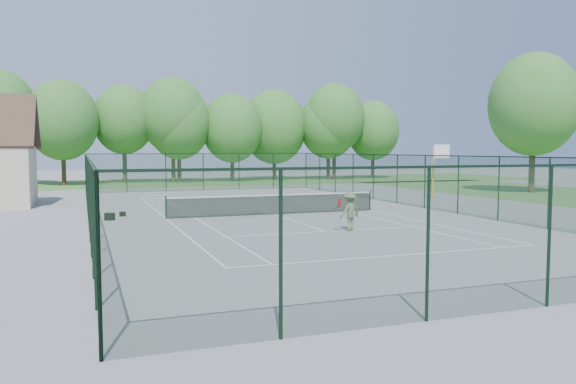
# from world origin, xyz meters

# --- Properties ---
(ground) EXTENTS (140.00, 140.00, 0.00)m
(ground) POSITION_xyz_m (0.00, 0.00, 0.00)
(ground) COLOR gray
(ground) RESTS_ON ground
(grass_far) EXTENTS (80.00, 16.00, 0.01)m
(grass_far) POSITION_xyz_m (0.00, 30.00, 0.01)
(grass_far) COLOR #51843A
(grass_far) RESTS_ON ground
(grass_side) EXTENTS (14.00, 40.00, 0.01)m
(grass_side) POSITION_xyz_m (24.00, 4.00, 0.01)
(grass_side) COLOR #51843A
(grass_side) RESTS_ON ground
(court_lines) EXTENTS (11.05, 23.85, 0.01)m
(court_lines) POSITION_xyz_m (0.00, 0.00, 0.00)
(court_lines) COLOR white
(court_lines) RESTS_ON ground
(tennis_net) EXTENTS (11.08, 0.08, 1.10)m
(tennis_net) POSITION_xyz_m (0.00, 0.00, 0.58)
(tennis_net) COLOR black
(tennis_net) RESTS_ON ground
(fence_enclosure) EXTENTS (18.05, 36.05, 3.02)m
(fence_enclosure) POSITION_xyz_m (0.00, 0.00, 1.56)
(fence_enclosure) COLOR #1B3D21
(fence_enclosure) RESTS_ON ground
(tree_line_far) EXTENTS (39.40, 6.40, 9.70)m
(tree_line_far) POSITION_xyz_m (0.00, 30.00, 5.99)
(tree_line_far) COLOR #452F20
(tree_line_far) RESTS_ON ground
(basketball_goal) EXTENTS (1.20, 1.43, 3.65)m
(basketball_goal) POSITION_xyz_m (13.07, 4.60, 2.57)
(basketball_goal) COLOR yellow
(basketball_goal) RESTS_ON ground
(tree_side) EXTENTS (6.77, 6.77, 10.71)m
(tree_side) POSITION_xyz_m (23.35, 7.03, 6.76)
(tree_side) COLOR #452F20
(tree_side) RESTS_ON ground
(sports_bag_a) EXTENTS (0.50, 0.40, 0.35)m
(sports_bag_a) POSITION_xyz_m (-8.06, 0.42, 0.18)
(sports_bag_a) COLOR black
(sports_bag_a) RESTS_ON ground
(sports_bag_b) EXTENTS (0.31, 0.19, 0.24)m
(sports_bag_b) POSITION_xyz_m (-7.39, 1.84, 0.12)
(sports_bag_b) COLOR black
(sports_bag_b) RESTS_ON ground
(tennis_player) EXTENTS (2.13, 0.95, 1.61)m
(tennis_player) POSITION_xyz_m (1.04, -6.49, 0.80)
(tennis_player) COLOR #66694A
(tennis_player) RESTS_ON ground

